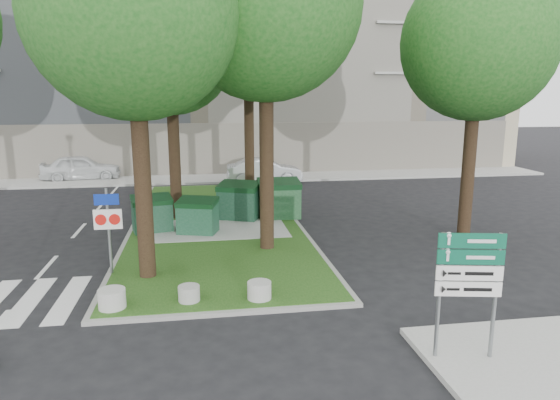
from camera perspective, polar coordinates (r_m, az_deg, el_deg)
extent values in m
plane|color=black|center=(11.68, -8.48, -12.93)|extent=(120.00, 120.00, 0.00)
cube|color=#194513|center=(19.23, -7.31, -2.68)|extent=(6.00, 16.00, 0.12)
cube|color=gray|center=(19.23, -7.31, -2.71)|extent=(6.30, 16.30, 0.10)
cube|color=#999993|center=(29.50, -8.96, 2.40)|extent=(42.00, 3.00, 0.12)
cube|color=silver|center=(13.58, -24.86, -10.27)|extent=(5.00, 3.00, 0.01)
cube|color=tan|center=(36.74, -9.44, 16.67)|extent=(41.00, 12.00, 16.00)
cylinder|color=black|center=(13.31, -15.52, 3.72)|extent=(0.44, 0.44, 6.16)
sphere|color=#144D15|center=(13.33, -16.46, 19.83)|extent=(5.20, 5.20, 5.20)
cylinder|color=black|center=(15.31, -1.55, 6.23)|extent=(0.44, 0.44, 6.72)
sphere|color=#144D15|center=(15.45, -1.64, 21.47)|extent=(5.60, 5.60, 5.60)
cylinder|color=black|center=(19.73, -12.01, 6.03)|extent=(0.44, 0.44, 5.88)
sphere|color=#144D15|center=(19.70, -12.48, 16.41)|extent=(4.80, 4.80, 4.80)
sphere|color=#144D15|center=(20.09, -11.76, 21.19)|extent=(3.60, 3.60, 3.60)
cylinder|color=black|center=(22.75, -3.55, 8.44)|extent=(0.44, 0.44, 7.00)
sphere|color=#144D15|center=(22.89, -3.70, 19.12)|extent=(5.80, 5.80, 5.80)
cylinder|color=black|center=(18.11, 20.85, 5.01)|extent=(0.44, 0.44, 5.88)
sphere|color=#144D15|center=(18.08, 21.72, 16.30)|extent=(5.00, 5.00, 5.00)
cube|color=#0E331E|center=(18.32, -14.39, -1.81)|extent=(1.51, 1.19, 1.05)
cube|color=black|center=(18.19, -14.49, 0.06)|extent=(1.57, 1.26, 0.30)
cube|color=#113C25|center=(17.72, -9.38, -2.10)|extent=(1.51, 1.23, 1.02)
cube|color=black|center=(17.59, -9.44, -0.22)|extent=(1.57, 1.31, 0.29)
cube|color=black|center=(19.56, -4.69, -0.40)|extent=(1.79, 1.52, 1.19)
cube|color=black|center=(19.42, -4.72, 1.59)|extent=(1.86, 1.61, 0.34)
cube|color=#133F1D|center=(19.70, -0.12, -0.18)|extent=(1.59, 1.08, 1.25)
cube|color=black|center=(19.56, -0.12, 1.90)|extent=(1.65, 1.16, 0.36)
cylinder|color=#B0B0AA|center=(12.18, -18.66, -10.62)|extent=(0.62, 0.62, 0.44)
cylinder|color=#A9A8A3|center=(12.07, -2.38, -10.26)|extent=(0.57, 0.57, 0.41)
cylinder|color=#9B9A96|center=(12.13, -10.36, -10.45)|extent=(0.51, 0.51, 0.36)
cylinder|color=yellow|center=(19.57, -1.54, -1.07)|extent=(0.41, 0.41, 0.71)
cylinder|color=slate|center=(14.21, -18.95, -3.62)|extent=(0.08, 0.08, 2.46)
cube|color=navy|center=(14.00, -19.20, 0.08)|extent=(0.64, 0.05, 0.30)
cube|color=white|center=(14.11, -19.05, -2.07)|extent=(0.74, 0.05, 0.54)
cylinder|color=red|center=(14.14, -19.76, -2.09)|extent=(0.30, 0.03, 0.30)
cylinder|color=red|center=(14.08, -18.34, -2.05)|extent=(0.30, 0.03, 0.30)
cylinder|color=slate|center=(9.67, 17.71, -10.37)|extent=(0.09, 0.09, 2.38)
cylinder|color=slate|center=(9.98, 23.37, -10.08)|extent=(0.09, 0.09, 2.38)
cube|color=#0A5339|center=(9.48, 21.05, -4.33)|extent=(1.17, 0.27, 0.27)
cube|color=#0A5339|center=(9.57, 20.92, -6.06)|extent=(1.17, 0.27, 0.27)
cube|color=white|center=(9.66, 20.79, -7.77)|extent=(1.17, 0.27, 0.27)
cube|color=white|center=(9.76, 20.65, -9.44)|extent=(1.17, 0.27, 0.27)
imported|color=silver|center=(31.16, -21.79, 3.47)|extent=(4.56, 2.23, 1.50)
imported|color=#A3A6AB|center=(28.09, -1.82, 3.37)|extent=(4.25, 1.60, 1.39)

